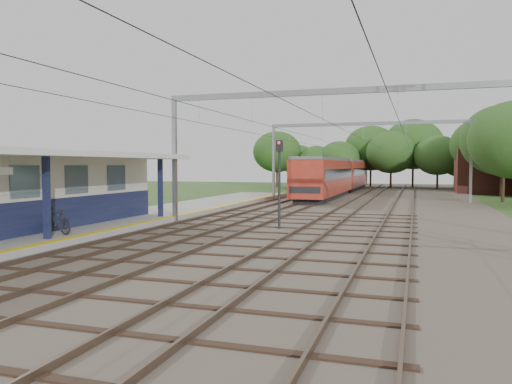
% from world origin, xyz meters
% --- Properties ---
extents(ground, '(160.00, 160.00, 0.00)m').
position_xyz_m(ground, '(0.00, 0.00, 0.00)').
color(ground, '#2D4C1E').
rests_on(ground, ground).
extents(ballast_bed, '(18.00, 90.00, 0.10)m').
position_xyz_m(ballast_bed, '(4.00, 30.00, 0.05)').
color(ballast_bed, '#473D33').
rests_on(ballast_bed, ground).
extents(platform, '(5.00, 52.00, 0.35)m').
position_xyz_m(platform, '(-7.50, 14.00, 0.17)').
color(platform, gray).
rests_on(platform, ground).
extents(yellow_stripe, '(0.45, 52.00, 0.01)m').
position_xyz_m(yellow_stripe, '(-5.25, 14.00, 0.35)').
color(yellow_stripe, yellow).
rests_on(yellow_stripe, platform).
extents(station_building, '(3.41, 18.00, 3.40)m').
position_xyz_m(station_building, '(-8.88, 7.00, 2.04)').
color(station_building, beige).
rests_on(station_building, platform).
extents(canopy, '(6.40, 20.00, 3.44)m').
position_xyz_m(canopy, '(-7.77, 6.00, 3.64)').
color(canopy, '#12183A').
rests_on(canopy, platform).
extents(rail_tracks, '(11.80, 88.00, 0.15)m').
position_xyz_m(rail_tracks, '(1.50, 30.00, 0.18)').
color(rail_tracks, brown).
rests_on(rail_tracks, ballast_bed).
extents(catenary_system, '(17.22, 88.00, 7.00)m').
position_xyz_m(catenary_system, '(3.39, 25.28, 5.51)').
color(catenary_system, gray).
rests_on(catenary_system, ground).
extents(tree_band, '(31.72, 30.88, 8.82)m').
position_xyz_m(tree_band, '(3.84, 57.12, 4.92)').
color(tree_band, '#382619').
rests_on(tree_band, ground).
extents(house_far, '(8.00, 6.12, 8.66)m').
position_xyz_m(house_far, '(16.00, 52.00, 3.23)').
color(house_far, brown).
rests_on(house_far, ground).
extents(bicycle, '(1.92, 1.03, 1.11)m').
position_xyz_m(bicycle, '(-6.43, 7.19, 0.90)').
color(bicycle, black).
rests_on(bicycle, platform).
extents(train, '(2.90, 36.09, 3.81)m').
position_xyz_m(train, '(-0.50, 46.03, 2.13)').
color(train, black).
rests_on(train, ballast_bed).
extents(signal_post, '(0.34, 0.30, 4.42)m').
position_xyz_m(signal_post, '(1.35, 13.63, 2.80)').
color(signal_post, black).
rests_on(signal_post, ground).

